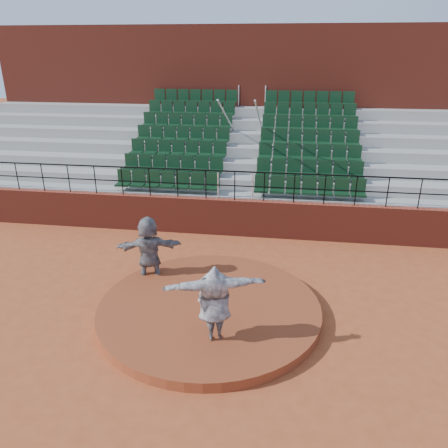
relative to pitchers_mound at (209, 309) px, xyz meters
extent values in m
plane|color=#A74C25|center=(0.00, 0.00, -0.12)|extent=(90.00, 90.00, 0.00)
cylinder|color=brown|center=(0.00, 0.00, 0.00)|extent=(5.50, 5.50, 0.25)
cube|color=white|center=(0.00, 0.15, 0.14)|extent=(0.60, 0.15, 0.03)
cube|color=maroon|center=(0.00, 5.00, 0.53)|extent=(24.00, 0.30, 1.30)
cylinder|color=black|center=(0.00, 5.00, 2.17)|extent=(24.00, 0.05, 0.05)
cylinder|color=black|center=(0.00, 5.00, 1.68)|extent=(24.00, 0.04, 0.04)
cylinder|color=black|center=(-8.00, 5.00, 1.67)|extent=(0.04, 0.04, 1.00)
cylinder|color=black|center=(-7.00, 5.00, 1.67)|extent=(0.04, 0.04, 1.00)
cylinder|color=black|center=(-6.00, 5.00, 1.67)|extent=(0.04, 0.04, 1.00)
cylinder|color=black|center=(-5.00, 5.00, 1.67)|extent=(0.04, 0.04, 1.00)
cylinder|color=black|center=(-4.00, 5.00, 1.67)|extent=(0.04, 0.04, 1.00)
cylinder|color=black|center=(-3.00, 5.00, 1.67)|extent=(0.04, 0.04, 1.00)
cylinder|color=black|center=(-2.00, 5.00, 1.67)|extent=(0.04, 0.04, 1.00)
cylinder|color=black|center=(-1.00, 5.00, 1.67)|extent=(0.04, 0.04, 1.00)
cylinder|color=black|center=(0.00, 5.00, 1.67)|extent=(0.04, 0.04, 1.00)
cylinder|color=black|center=(1.00, 5.00, 1.67)|extent=(0.04, 0.04, 1.00)
cylinder|color=black|center=(2.00, 5.00, 1.67)|extent=(0.04, 0.04, 1.00)
cylinder|color=black|center=(3.00, 5.00, 1.67)|extent=(0.04, 0.04, 1.00)
cylinder|color=black|center=(4.00, 5.00, 1.67)|extent=(0.04, 0.04, 1.00)
cylinder|color=black|center=(5.00, 5.00, 1.67)|extent=(0.04, 0.04, 1.00)
cylinder|color=black|center=(6.00, 5.00, 1.67)|extent=(0.04, 0.04, 1.00)
cube|color=#969791|center=(0.00, 5.58, 0.53)|extent=(24.00, 0.85, 1.30)
cube|color=#10321A|center=(-2.53, 5.59, 1.54)|extent=(3.85, 0.48, 0.72)
cube|color=#10321A|center=(2.53, 5.59, 1.54)|extent=(3.85, 0.48, 0.72)
cube|color=#969791|center=(0.00, 6.43, 0.73)|extent=(24.00, 0.85, 1.70)
cube|color=#10321A|center=(-2.53, 6.44, 1.94)|extent=(3.85, 0.48, 0.72)
cube|color=#10321A|center=(2.53, 6.44, 1.94)|extent=(3.85, 0.48, 0.72)
cube|color=#969791|center=(0.00, 7.28, 0.93)|extent=(24.00, 0.85, 2.10)
cube|color=#10321A|center=(-2.53, 7.29, 2.33)|extent=(3.85, 0.48, 0.72)
cube|color=#10321A|center=(2.53, 7.29, 2.33)|extent=(3.85, 0.48, 0.72)
cube|color=#969791|center=(0.00, 8.12, 1.12)|extent=(24.00, 0.85, 2.50)
cube|color=#10321A|center=(-2.53, 8.13, 2.73)|extent=(3.85, 0.48, 0.72)
cube|color=#10321A|center=(2.53, 8.13, 2.73)|extent=(3.85, 0.48, 0.72)
cube|color=#969791|center=(0.00, 8.97, 1.33)|extent=(24.00, 0.85, 2.90)
cube|color=#10321A|center=(-2.53, 8.98, 3.14)|extent=(3.85, 0.48, 0.72)
cube|color=#10321A|center=(2.53, 8.98, 3.14)|extent=(3.85, 0.48, 0.72)
cube|color=#969791|center=(0.00, 9.82, 1.52)|extent=(24.00, 0.85, 3.30)
cube|color=#10321A|center=(-2.53, 9.83, 3.53)|extent=(3.85, 0.48, 0.72)
cube|color=#10321A|center=(2.53, 9.83, 3.53)|extent=(3.85, 0.48, 0.72)
cube|color=#969791|center=(0.00, 10.68, 1.73)|extent=(24.00, 0.85, 3.70)
cube|color=#10321A|center=(-2.53, 10.69, 3.94)|extent=(3.85, 0.48, 0.72)
cube|color=#10321A|center=(2.53, 10.69, 3.94)|extent=(3.85, 0.48, 0.72)
cylinder|color=silver|center=(-0.60, 8.12, 3.28)|extent=(0.06, 5.97, 2.46)
cylinder|color=silver|center=(0.60, 8.12, 3.28)|extent=(0.06, 5.97, 2.46)
cube|color=maroon|center=(0.00, 12.60, 3.43)|extent=(24.00, 3.00, 7.10)
imported|color=black|center=(0.35, -1.27, 1.01)|extent=(2.24, 1.19, 1.76)
imported|color=black|center=(-1.93, 1.36, 0.84)|extent=(1.89, 1.05, 1.94)
camera|label=1|loc=(1.71, -9.11, 6.04)|focal=35.00mm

